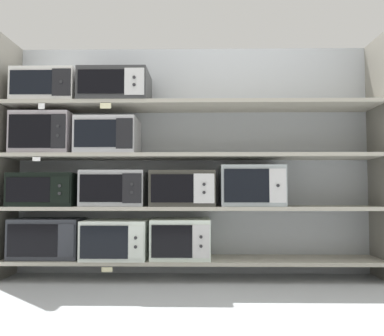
# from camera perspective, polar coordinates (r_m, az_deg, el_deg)

# --- Properties ---
(ground) EXTENTS (7.01, 6.00, 0.02)m
(ground) POSITION_cam_1_polar(r_m,az_deg,el_deg) (2.34, -0.41, -20.94)
(ground) COLOR #B2B7BC
(back_panel) EXTENTS (3.21, 0.04, 1.96)m
(back_panel) POSITION_cam_1_polar(r_m,az_deg,el_deg) (3.47, 0.06, 1.24)
(back_panel) COLOR #9EA3A8
(back_panel) RESTS_ON ground
(upright_left) EXTENTS (0.05, 0.41, 1.96)m
(upright_left) POSITION_cam_1_polar(r_m,az_deg,el_deg) (3.61, -25.12, 1.38)
(upright_left) COLOR #68645B
(upright_left) RESTS_ON ground
(upright_right) EXTENTS (0.05, 0.41, 1.96)m
(upright_right) POSITION_cam_1_polar(r_m,az_deg,el_deg) (3.57, 25.44, 1.44)
(upright_right) COLOR #68645B
(upright_right) RESTS_ON ground
(shelf_0) EXTENTS (3.01, 0.41, 0.03)m
(shelf_0) POSITION_cam_1_polar(r_m,az_deg,el_deg) (3.28, 0.00, -13.06)
(shelf_0) COLOR #ADA899
(shelf_0) RESTS_ON ground
(microwave_0) EXTENTS (0.55, 0.34, 0.32)m
(microwave_0) POSITION_cam_1_polar(r_m,az_deg,el_deg) (3.47, -19.94, -9.42)
(microwave_0) COLOR #2D3037
(microwave_0) RESTS_ON shelf_0
(microwave_1) EXTENTS (0.51, 0.44, 0.31)m
(microwave_1) POSITION_cam_1_polar(r_m,az_deg,el_deg) (3.32, -10.75, -9.95)
(microwave_1) COLOR silver
(microwave_1) RESTS_ON shelf_0
(microwave_2) EXTENTS (0.47, 0.40, 0.32)m
(microwave_2) POSITION_cam_1_polar(r_m,az_deg,el_deg) (3.26, -1.60, -10.06)
(microwave_2) COLOR silver
(microwave_2) RESTS_ON shelf_0
(price_tag_0) EXTENTS (0.08, 0.00, 0.04)m
(price_tag_0) POSITION_cam_1_polar(r_m,az_deg,el_deg) (3.16, -12.09, -14.05)
(price_tag_0) COLOR beige
(shelf_1) EXTENTS (3.01, 0.41, 0.03)m
(shelf_1) POSITION_cam_1_polar(r_m,az_deg,el_deg) (3.24, 0.00, -5.74)
(shelf_1) COLOR #ADA899
(microwave_3) EXTENTS (0.52, 0.43, 0.26)m
(microwave_3) POSITION_cam_1_polar(r_m,az_deg,el_deg) (3.46, -20.03, -2.95)
(microwave_3) COLOR black
(microwave_3) RESTS_ON shelf_1
(microwave_4) EXTENTS (0.50, 0.40, 0.29)m
(microwave_4) POSITION_cam_1_polar(r_m,az_deg,el_deg) (3.30, -10.97, -2.89)
(microwave_4) COLOR #9FA1A3
(microwave_4) RESTS_ON shelf_1
(microwave_5) EXTENTS (0.52, 0.42, 0.28)m
(microwave_5) POSITION_cam_1_polar(r_m,az_deg,el_deg) (3.23, -1.30, -2.97)
(microwave_5) COLOR #35332D
(microwave_5) RESTS_ON shelf_1
(microwave_6) EXTENTS (0.50, 0.40, 0.33)m
(microwave_6) POSITION_cam_1_polar(r_m,az_deg,el_deg) (3.26, 8.48, -2.56)
(microwave_6) COLOR #9AA3A6
(microwave_6) RESTS_ON shelf_1
(shelf_2) EXTENTS (3.01, 0.41, 0.03)m
(shelf_2) POSITION_cam_1_polar(r_m,az_deg,el_deg) (3.25, 0.00, 1.66)
(shelf_2) COLOR #ADA899
(microwave_7) EXTENTS (0.47, 0.38, 0.34)m
(microwave_7) POSITION_cam_1_polar(r_m,az_deg,el_deg) (3.50, -20.26, 4.52)
(microwave_7) COLOR #A49AA1
(microwave_7) RESTS_ON shelf_2
(microwave_8) EXTENTS (0.48, 0.40, 0.30)m
(microwave_8) POSITION_cam_1_polar(r_m,az_deg,el_deg) (3.34, -11.88, 4.39)
(microwave_8) COLOR #B7B7BA
(microwave_8) RESTS_ON shelf_2
(price_tag_1) EXTENTS (0.06, 0.00, 0.03)m
(price_tag_1) POSITION_cam_1_polar(r_m,az_deg,el_deg) (3.28, -21.40, 1.21)
(price_tag_1) COLOR white
(shelf_3) EXTENTS (3.01, 0.41, 0.03)m
(shelf_3) POSITION_cam_1_polar(r_m,az_deg,el_deg) (3.31, 0.00, 8.89)
(shelf_3) COLOR #ADA899
(microwave_9) EXTENTS (0.51, 0.40, 0.27)m
(microwave_9) POSITION_cam_1_polar(r_m,az_deg,el_deg) (3.56, -19.84, 10.66)
(microwave_9) COLOR silver
(microwave_9) RESTS_ON shelf_3
(microwave_10) EXTENTS (0.55, 0.44, 0.26)m
(microwave_10) POSITION_cam_1_polar(r_m,az_deg,el_deg) (3.41, -10.86, 11.13)
(microwave_10) COLOR #343436
(microwave_10) RESTS_ON shelf_3
(price_tag_2) EXTENTS (0.05, 0.00, 0.05)m
(price_tag_2) POSITION_cam_1_polar(r_m,az_deg,el_deg) (3.33, -20.77, 8.29)
(price_tag_2) COLOR white
(price_tag_3) EXTENTS (0.09, 0.00, 0.04)m
(price_tag_3) POSITION_cam_1_polar(r_m,az_deg,el_deg) (3.18, -12.28, 8.71)
(price_tag_3) COLOR beige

